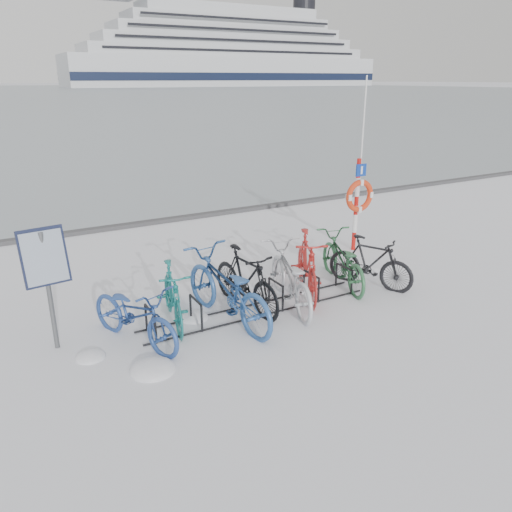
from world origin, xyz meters
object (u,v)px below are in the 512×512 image
Objects in this scene: lifebuoy_station at (359,196)px; bike_rack at (257,301)px; info_board at (45,264)px; cruise_ferry at (228,56)px.

bike_rack is at bearing -154.81° from lifebuoy_station.
bike_rack is at bearing -13.48° from info_board.
bike_rack is 1.08× the size of lifebuoy_station.
cruise_ferry is at bearing 55.83° from info_board.
cruise_ferry reaches higher than bike_rack.
lifebuoy_station is (3.43, 1.61, 1.06)m from bike_rack.
cruise_ferry is at bearing 64.32° from lifebuoy_station.
lifebuoy_station is 245.00m from cruise_ferry.
lifebuoy_station is at bearing 25.19° from bike_rack.
info_board is 0.01× the size of cruise_ferry.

